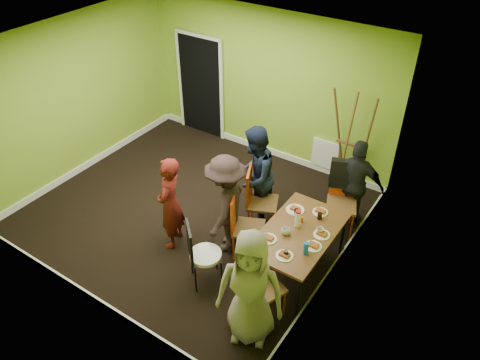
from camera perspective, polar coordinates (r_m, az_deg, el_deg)
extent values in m
plane|color=black|center=(7.85, -5.60, -3.77)|extent=(5.00, 5.00, 0.00)
cube|color=#8CAC2C|center=(8.68, 3.25, 11.40)|extent=(5.00, 0.04, 2.80)
cube|color=#8CAC2C|center=(5.83, -20.24, -4.69)|extent=(5.00, 0.04, 2.80)
cube|color=#8CAC2C|center=(8.70, -19.37, 9.46)|extent=(0.04, 4.50, 2.80)
cube|color=#8CAC2C|center=(6.00, 12.69, -1.83)|extent=(0.04, 4.50, 2.80)
cube|color=white|center=(6.44, -7.08, 15.80)|extent=(5.00, 4.50, 0.04)
cube|color=black|center=(9.59, -4.78, 11.30)|extent=(1.00, 0.05, 2.04)
cube|color=white|center=(8.63, 10.35, 3.11)|extent=(0.50, 0.04, 0.55)
cylinder|color=black|center=(6.33, 0.75, -11.14)|extent=(0.04, 0.04, 0.71)
cylinder|color=black|center=(6.08, 7.12, -14.03)|extent=(0.04, 0.04, 0.71)
cylinder|color=black|center=(7.21, 6.76, -4.37)|extent=(0.04, 0.04, 0.71)
cylinder|color=black|center=(7.00, 12.42, -6.59)|extent=(0.04, 0.04, 0.71)
cube|color=brown|center=(6.37, 7.16, -6.39)|extent=(0.90, 1.50, 0.04)
cylinder|color=#D74514|center=(7.49, 1.44, -3.29)|extent=(0.03, 0.03, 0.51)
cylinder|color=#D74514|center=(7.20, 1.01, -5.20)|extent=(0.03, 0.03, 0.51)
cylinder|color=#D74514|center=(7.46, 4.36, -3.58)|extent=(0.03, 0.03, 0.51)
cylinder|color=#D74514|center=(7.17, 4.06, -5.51)|extent=(0.03, 0.03, 0.51)
cube|color=brown|center=(7.17, 2.77, -2.82)|extent=(0.60, 0.60, 0.05)
cube|color=#D74514|center=(7.00, 1.10, -0.70)|extent=(0.21, 0.40, 0.56)
cylinder|color=#D74514|center=(7.06, -0.27, -6.28)|extent=(0.03, 0.03, 0.49)
cylinder|color=#D74514|center=(6.79, -0.78, -8.37)|extent=(0.03, 0.03, 0.49)
cylinder|color=#D74514|center=(7.02, 2.76, -6.59)|extent=(0.03, 0.03, 0.49)
cylinder|color=#D74514|center=(6.75, 2.39, -8.70)|extent=(0.03, 0.03, 0.49)
cube|color=brown|center=(6.74, 1.05, -5.93)|extent=(0.58, 0.58, 0.04)
cube|color=#D74514|center=(6.57, -0.73, -3.82)|extent=(0.21, 0.39, 0.55)
cylinder|color=#D74514|center=(7.62, 13.49, -3.76)|extent=(0.03, 0.03, 0.50)
cylinder|color=#D74514|center=(7.60, 10.66, -3.41)|extent=(0.03, 0.03, 0.50)
cylinder|color=#D74514|center=(7.32, 13.43, -5.60)|extent=(0.03, 0.03, 0.50)
cylinder|color=#D74514|center=(7.31, 10.48, -5.25)|extent=(0.03, 0.03, 0.50)
cube|color=brown|center=(7.30, 12.26, -2.99)|extent=(0.58, 0.58, 0.04)
cube|color=#D74514|center=(7.29, 12.61, -0.13)|extent=(0.40, 0.19, 0.56)
cylinder|color=#D74514|center=(6.20, 0.82, -14.17)|extent=(0.03, 0.03, 0.45)
cylinder|color=#D74514|center=(6.03, 2.80, -16.20)|extent=(0.03, 0.03, 0.45)
cylinder|color=#D74514|center=(6.34, 3.41, -12.78)|extent=(0.03, 0.03, 0.45)
cylinder|color=#D74514|center=(6.18, 5.42, -14.71)|extent=(0.03, 0.03, 0.45)
cube|color=brown|center=(6.01, 3.18, -13.06)|extent=(0.52, 0.52, 0.04)
cube|color=#D74514|center=(5.73, 1.72, -12.11)|extent=(0.37, 0.17, 0.51)
cylinder|color=black|center=(6.67, -5.92, -9.77)|extent=(0.03, 0.03, 0.47)
cylinder|color=black|center=(6.43, -5.44, -11.98)|extent=(0.03, 0.03, 0.47)
cylinder|color=black|center=(6.70, -2.89, -9.30)|extent=(0.03, 0.03, 0.47)
cylinder|color=black|center=(6.46, -2.27, -11.48)|extent=(0.03, 0.03, 0.47)
cylinder|color=white|center=(6.39, -4.22, -9.10)|extent=(0.44, 0.44, 0.05)
cube|color=black|center=(6.18, -6.16, -7.59)|extent=(0.31, 0.29, 0.52)
cylinder|color=brown|center=(8.16, 11.97, 5.26)|extent=(0.27, 0.44, 1.88)
cylinder|color=brown|center=(8.03, 15.11, 4.22)|extent=(0.27, 0.44, 1.88)
cylinder|color=brown|center=(7.87, 12.77, 3.91)|extent=(0.04, 0.43, 1.83)
cube|color=brown|center=(8.07, 13.33, 4.25)|extent=(0.51, 0.04, 0.04)
cylinder|color=white|center=(6.69, 6.73, -3.62)|extent=(0.26, 0.26, 0.01)
cylinder|color=white|center=(6.20, 3.49, -7.18)|extent=(0.23, 0.23, 0.01)
cylinder|color=white|center=(6.70, 9.75, -3.87)|extent=(0.22, 0.22, 0.01)
cylinder|color=white|center=(5.99, 5.44, -9.18)|extent=(0.23, 0.23, 0.01)
cylinder|color=white|center=(6.34, 9.92, -6.58)|extent=(0.23, 0.23, 0.01)
cylinder|color=white|center=(6.16, 8.91, -7.99)|extent=(0.22, 0.22, 0.01)
cylinder|color=white|center=(6.36, 7.03, -4.78)|extent=(0.08, 0.08, 0.24)
cylinder|color=blue|center=(6.00, 8.04, -8.24)|extent=(0.07, 0.07, 0.18)
cylinder|color=#D74514|center=(6.48, 7.56, -4.79)|extent=(0.03, 0.03, 0.09)
cylinder|color=black|center=(6.59, 6.90, -3.89)|extent=(0.07, 0.07, 0.09)
cylinder|color=black|center=(6.56, 9.69, -4.35)|extent=(0.07, 0.07, 0.10)
cylinder|color=black|center=(5.98, 5.62, -8.87)|extent=(0.06, 0.06, 0.08)
imported|color=white|center=(6.27, 5.59, -6.22)|extent=(0.12, 0.12, 0.10)
imported|color=white|center=(6.35, 9.73, -6.10)|extent=(0.09, 0.09, 0.09)
imported|color=#55130E|center=(6.83, -8.51, -2.87)|extent=(0.52, 0.64, 1.50)
imported|color=black|center=(7.19, 1.78, 0.51)|extent=(0.78, 0.92, 1.65)
imported|color=black|center=(6.67, -1.75, -3.04)|extent=(0.83, 1.14, 1.59)
imported|color=black|center=(7.37, 13.90, -0.47)|extent=(0.90, 0.45, 1.49)
imported|color=gray|center=(5.53, 1.29, -13.05)|extent=(0.93, 0.77, 1.63)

